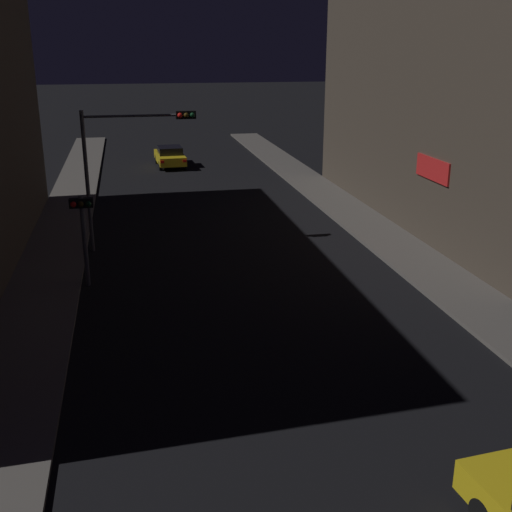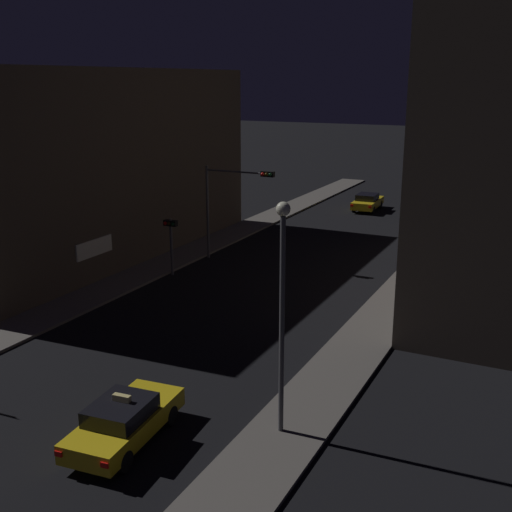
% 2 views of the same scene
% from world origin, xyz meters
% --- Properties ---
extents(sidewalk_left, '(2.52, 65.44, 0.13)m').
position_xyz_m(sidewalk_left, '(-7.05, 30.72, 0.07)').
color(sidewalk_left, '#5B5651').
rests_on(sidewalk_left, ground_plane).
extents(sidewalk_right, '(2.52, 65.44, 0.13)m').
position_xyz_m(sidewalk_right, '(7.05, 30.72, 0.07)').
color(sidewalk_right, '#5B5651').
rests_on(sidewalk_right, ground_plane).
extents(building_facade_right, '(6.25, 21.43, 18.57)m').
position_xyz_m(building_facade_right, '(11.39, 31.56, 9.29)').
color(building_facade_right, '#473D33').
rests_on(building_facade_right, ground_plane).
extents(far_car, '(1.99, 4.52, 1.42)m').
position_xyz_m(far_car, '(-0.98, 48.30, 0.73)').
color(far_car, yellow).
rests_on(far_car, ground_plane).
extents(traffic_light_overhead, '(4.53, 0.42, 5.73)m').
position_xyz_m(traffic_light_overhead, '(-3.88, 29.55, 4.13)').
color(traffic_light_overhead, '#47474C').
rests_on(traffic_light_overhead, ground_plane).
extents(traffic_light_left_kerb, '(0.80, 0.42, 3.26)m').
position_xyz_m(traffic_light_left_kerb, '(-5.54, 25.48, 2.37)').
color(traffic_light_left_kerb, '#47474C').
rests_on(traffic_light_left_kerb, ground_plane).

